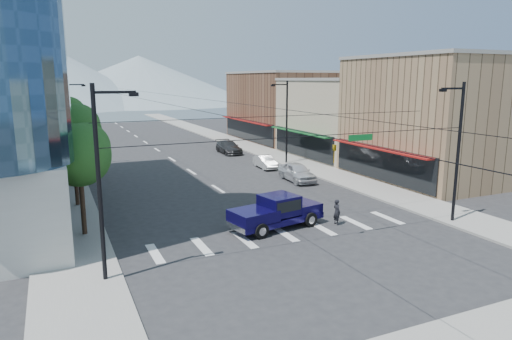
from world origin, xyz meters
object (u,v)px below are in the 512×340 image
object	(u,v)px
pedestrian	(337,212)
parked_car_far	(229,147)
pickup_truck	(276,211)
parked_car_near	(297,172)
parked_car_mid	(265,162)

from	to	relation	value
pedestrian	parked_car_far	size ratio (longest dim) A/B	0.31
pickup_truck	parked_car_near	xyz separation A→B (m)	(7.77, 11.18, -0.24)
parked_car_far	pickup_truck	bearing A→B (deg)	-103.91
parked_car_mid	parked_car_far	distance (m)	10.69
pickup_truck	pedestrian	distance (m)	3.99
pedestrian	parked_car_mid	size ratio (longest dim) A/B	0.41
pickup_truck	pedestrian	size ratio (longest dim) A/B	3.87
parked_car_near	parked_car_mid	world-z (taller)	parked_car_near
pedestrian	parked_car_near	bearing A→B (deg)	-21.09
parked_car_mid	parked_car_far	size ratio (longest dim) A/B	0.75
parked_car_far	parked_car_near	bearing A→B (deg)	-88.73
pedestrian	parked_car_near	size ratio (longest dim) A/B	0.34
pedestrian	parked_car_near	xyz separation A→B (m)	(3.91, 12.15, 0.01)
pickup_truck	parked_car_far	world-z (taller)	pickup_truck
parked_car_near	parked_car_mid	distance (m)	6.77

